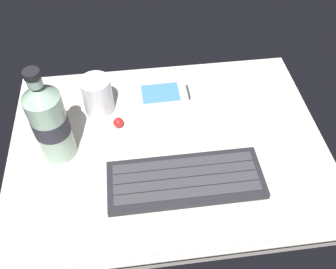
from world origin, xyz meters
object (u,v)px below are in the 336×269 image
handheld_device (160,95)px  water_bottle (50,121)px  juice_cup (98,97)px  keyboard (186,180)px  trackball_mouse (118,123)px

handheld_device → water_bottle: (-21.48, -12.72, 8.28)cm
handheld_device → juice_cup: (-13.56, -2.06, 3.18)cm
keyboard → trackball_mouse: trackball_mouse is taller
keyboard → trackball_mouse: bearing=127.3°
keyboard → trackball_mouse: size_ratio=13.19×
handheld_device → trackball_mouse: 12.21cm
trackball_mouse → juice_cup: bearing=125.9°
juice_cup → water_bottle: size_ratio=0.41×
juice_cup → trackball_mouse: (3.89, -5.38, -2.81)cm
handheld_device → water_bottle: size_ratio=0.62×
keyboard → water_bottle: bearing=156.5°
handheld_device → water_bottle: water_bottle is taller
juice_cup → trackball_mouse: 7.21cm
water_bottle → handheld_device: bearing=30.6°
keyboard → juice_cup: bearing=126.9°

